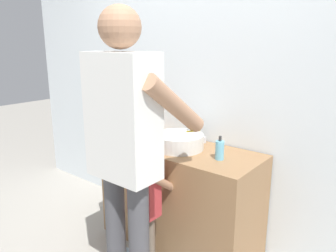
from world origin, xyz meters
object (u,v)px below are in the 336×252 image
object	(u,v)px
toothbrush_cup	(143,133)
child_toddler	(145,196)
soap_bottle	(220,150)
adult_parent	(126,135)

from	to	relation	value
toothbrush_cup	child_toddler	distance (m)	0.62
soap_bottle	child_toddler	size ratio (longest dim) A/B	0.18
soap_bottle	toothbrush_cup	bearing A→B (deg)	177.82
child_toddler	toothbrush_cup	bearing A→B (deg)	133.80
child_toddler	adult_parent	distance (m)	0.57
toothbrush_cup	soap_bottle	size ratio (longest dim) A/B	1.25
soap_bottle	child_toddler	distance (m)	0.60
toothbrush_cup	soap_bottle	xyz separation A→B (m)	(0.74, -0.03, 0.02)
soap_bottle	adult_parent	xyz separation A→B (m)	(-0.27, -0.61, 0.19)
soap_bottle	adult_parent	world-z (taller)	adult_parent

